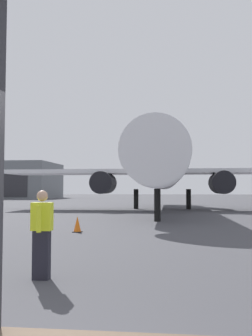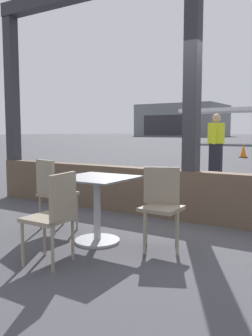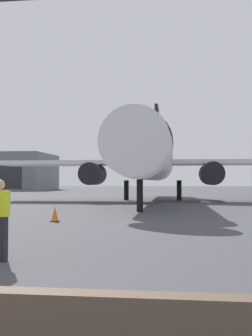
{
  "view_description": "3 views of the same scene",
  "coord_description": "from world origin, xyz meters",
  "px_view_note": "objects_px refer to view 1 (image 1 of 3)",
  "views": [
    {
      "loc": [
        1.36,
        -2.7,
        1.75
      ],
      "look_at": [
        -0.59,
        14.44,
        2.74
      ],
      "focal_mm": 40.96,
      "sensor_mm": 36.0,
      "label": 1
    },
    {
      "loc": [
        1.89,
        -4.75,
        1.28
      ],
      "look_at": [
        -0.15,
        -1.49,
        0.88
      ],
      "focal_mm": 38.16,
      "sensor_mm": 36.0,
      "label": 2
    },
    {
      "loc": [
        2.54,
        -3.45,
        1.69
      ],
      "look_at": [
        -0.23,
        19.9,
        2.51
      ],
      "focal_mm": 42.4,
      "sensor_mm": 36.0,
      "label": 3
    }
  ],
  "objects_px": {
    "traffic_cone": "(77,225)",
    "distant_hangar": "(11,181)",
    "ground_crew_worker": "(42,233)",
    "airplane": "(161,168)"
  },
  "relations": [
    {
      "from": "airplane",
      "to": "traffic_cone",
      "type": "distance_m",
      "value": 17.8
    },
    {
      "from": "traffic_cone",
      "to": "distant_hangar",
      "type": "bearing_deg",
      "value": 115.35
    },
    {
      "from": "ground_crew_worker",
      "to": "traffic_cone",
      "type": "distance_m",
      "value": 8.4
    },
    {
      "from": "ground_crew_worker",
      "to": "distant_hangar",
      "type": "xyz_separation_m",
      "value": [
        -31.4,
        71.79,
        2.86
      ]
    },
    {
      "from": "ground_crew_worker",
      "to": "traffic_cone",
      "type": "xyz_separation_m",
      "value": [
        -1.3,
        8.28,
        -0.59
      ]
    },
    {
      "from": "traffic_cone",
      "to": "distant_hangar",
      "type": "distance_m",
      "value": 70.37
    },
    {
      "from": "airplane",
      "to": "traffic_cone",
      "type": "height_order",
      "value": "airplane"
    },
    {
      "from": "airplane",
      "to": "traffic_cone",
      "type": "xyz_separation_m",
      "value": [
        -3.13,
        -17.2,
        -3.34
      ]
    },
    {
      "from": "airplane",
      "to": "ground_crew_worker",
      "type": "height_order",
      "value": "airplane"
    },
    {
      "from": "airplane",
      "to": "ground_crew_worker",
      "type": "distance_m",
      "value": 25.7
    }
  ]
}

